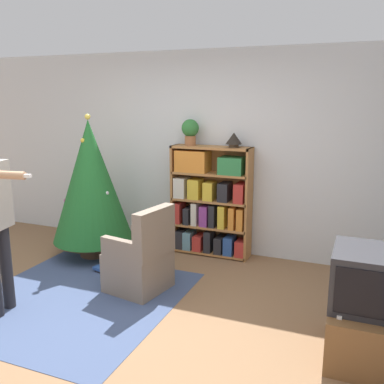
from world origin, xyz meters
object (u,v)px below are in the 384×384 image
object	(u,v)px
armchair	(141,261)
potted_plant	(190,130)
television	(361,278)
table_lamp	(234,139)
christmas_tree	(91,182)
bookshelf	(210,201)

from	to	relation	value
armchair	potted_plant	distance (m)	1.83
potted_plant	television	bearing A→B (deg)	-38.48
potted_plant	table_lamp	world-z (taller)	potted_plant
potted_plant	table_lamp	size ratio (longest dim) A/B	1.64
television	potted_plant	xyz separation A→B (m)	(-2.12, 1.69, 0.95)
television	christmas_tree	distance (m)	3.40
television	christmas_tree	bearing A→B (deg)	161.76
bookshelf	christmas_tree	distance (m)	1.52
potted_plant	table_lamp	bearing A→B (deg)	-0.00
christmas_tree	armchair	size ratio (longest dim) A/B	1.97
television	armchair	xyz separation A→B (m)	(-2.15, 0.38, -0.33)
table_lamp	potted_plant	bearing A→B (deg)	180.00
potted_plant	armchair	bearing A→B (deg)	-91.12
bookshelf	christmas_tree	bearing A→B (deg)	-155.52
armchair	table_lamp	bearing A→B (deg)	165.35
table_lamp	armchair	bearing A→B (deg)	-114.68
armchair	table_lamp	world-z (taller)	table_lamp
bookshelf	television	bearing A→B (deg)	-42.21
christmas_tree	potted_plant	size ratio (longest dim) A/B	5.51
bookshelf	television	world-z (taller)	bookshelf
armchair	christmas_tree	bearing A→B (deg)	-112.35
christmas_tree	table_lamp	world-z (taller)	christmas_tree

